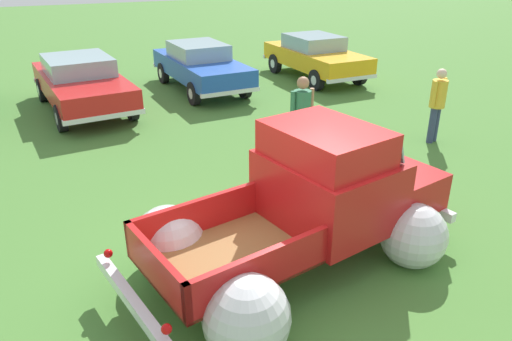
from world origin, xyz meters
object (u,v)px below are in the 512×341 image
at_px(show_car_2, 201,65).
at_px(spectator_1, 437,101).
at_px(show_car_1, 81,81).
at_px(vintage_pickup_truck, 313,210).
at_px(spectator_0, 302,116).
at_px(show_car_3, 315,55).

height_order(show_car_2, spectator_1, spectator_1).
height_order(show_car_1, spectator_1, spectator_1).
distance_m(vintage_pickup_truck, spectator_0, 3.27).
relative_size(vintage_pickup_truck, spectator_1, 2.93).
height_order(show_car_1, spectator_0, spectator_0).
height_order(spectator_0, spectator_1, spectator_0).
bearing_deg(show_car_3, show_car_2, -93.60).
bearing_deg(show_car_3, vintage_pickup_truck, -32.49).
xyz_separation_m(show_car_1, spectator_1, (6.98, -5.79, 0.17)).
bearing_deg(vintage_pickup_truck, show_car_2, 69.47).
bearing_deg(spectator_1, spectator_0, 68.34).
xyz_separation_m(show_car_1, show_car_3, (7.61, 0.60, -0.01)).
relative_size(vintage_pickup_truck, show_car_1, 1.01).
xyz_separation_m(vintage_pickup_truck, show_car_3, (5.46, 9.27, 0.02)).
height_order(vintage_pickup_truck, spectator_0, vintage_pickup_truck).
distance_m(show_car_1, show_car_3, 7.63).
bearing_deg(show_car_2, spectator_1, 24.19).
xyz_separation_m(show_car_1, spectator_0, (3.58, -5.74, 0.26)).
distance_m(show_car_2, spectator_0, 6.46).
distance_m(show_car_1, show_car_2, 3.66).
height_order(show_car_2, show_car_3, same).
relative_size(show_car_2, spectator_1, 2.73).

